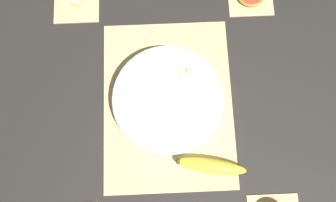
{
  "coord_description": "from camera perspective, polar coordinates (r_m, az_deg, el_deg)",
  "views": [
    {
      "loc": [
        -0.2,
        0.01,
        0.88
      ],
      "look_at": [
        0.0,
        0.0,
        0.03
      ],
      "focal_mm": 35.0,
      "sensor_mm": 36.0,
      "label": 1
    }
  ],
  "objects": [
    {
      "name": "whole_banana",
      "position": [
        0.86,
        7.5,
        -11.12
      ],
      "size": [
        0.07,
        0.18,
        0.04
      ],
      "color": "yellow",
      "rests_on": "bamboo_mat_center"
    },
    {
      "name": "coaster_mat_far_right",
      "position": [
        1.05,
        -15.63,
        16.22
      ],
      "size": [
        0.13,
        0.13,
        0.01
      ],
      "color": "#D6B775",
      "rests_on": "ground_plane"
    },
    {
      "name": "bamboo_mat_center",
      "position": [
        0.9,
        0.0,
        -0.4
      ],
      "size": [
        0.48,
        0.35,
        0.01
      ],
      "color": "#D6B775",
      "rests_on": "ground_plane"
    },
    {
      "name": "banana_coin_single",
      "position": [
        1.04,
        -15.75,
        16.42
      ],
      "size": [
        0.03,
        0.03,
        0.01
      ],
      "color": "beige",
      "rests_on": "coaster_mat_far_right"
    },
    {
      "name": "ground_plane",
      "position": [
        0.9,
        0.0,
        -0.44
      ],
      "size": [
        6.0,
        6.0,
        0.0
      ],
      "primitive_type": "plane",
      "color": "black"
    },
    {
      "name": "fruit_salad_bowl",
      "position": [
        0.86,
        -0.02,
        0.15
      ],
      "size": [
        0.29,
        0.29,
        0.06
      ],
      "color": "silver",
      "rests_on": "bamboo_mat_center"
    }
  ]
}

